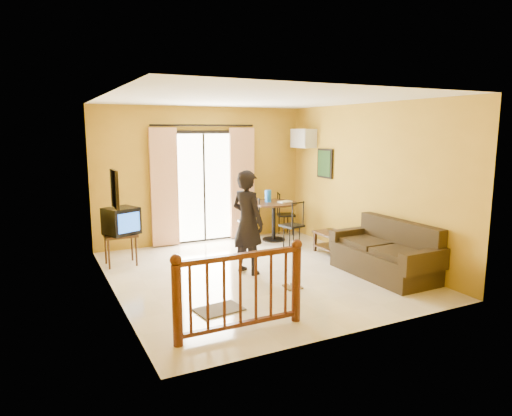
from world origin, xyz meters
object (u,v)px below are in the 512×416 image
coffee_table (336,241)px  standing_person (248,222)px  dining_table (274,210)px  sofa (387,255)px  television (121,221)px

coffee_table → standing_person: bearing=-173.2°
dining_table → standing_person: size_ratio=0.58×
sofa → standing_person: (-1.96, 1.11, 0.52)m
coffee_table → dining_table: bearing=107.7°
dining_table → sofa: sofa is taller
standing_person → sofa: bearing=-141.2°
standing_person → television: bearing=30.2°
dining_table → standing_person: (-1.46, -1.79, 0.19)m
coffee_table → standing_person: (-1.96, -0.23, 0.58)m
dining_table → television: bearing=-172.7°
dining_table → standing_person: standing_person is taller
sofa → dining_table: bearing=99.1°
coffee_table → sofa: size_ratio=0.50×
television → dining_table: size_ratio=0.66×
dining_table → standing_person: bearing=-129.2°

